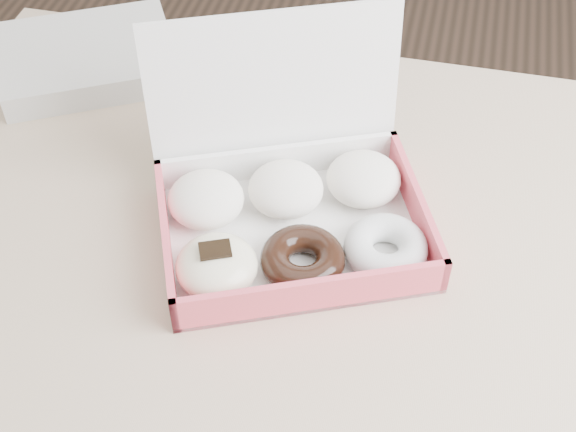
# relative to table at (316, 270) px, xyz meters

# --- Properties ---
(table) EXTENTS (1.20, 0.80, 0.75)m
(table) POSITION_rel_table_xyz_m (0.00, 0.00, 0.00)
(table) COLOR tan
(table) RESTS_ON ground
(donut_box) EXTENTS (0.41, 0.38, 0.24)m
(donut_box) POSITION_rel_table_xyz_m (-0.04, -0.00, 0.12)
(donut_box) COLOR white
(donut_box) RESTS_ON table
(newspapers) EXTENTS (0.33, 0.31, 0.04)m
(newspapers) POSITION_rel_table_xyz_m (-0.42, 0.26, 0.10)
(newspapers) COLOR beige
(newspapers) RESTS_ON table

